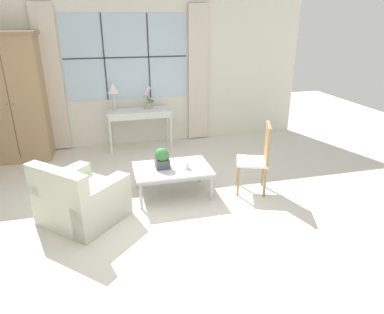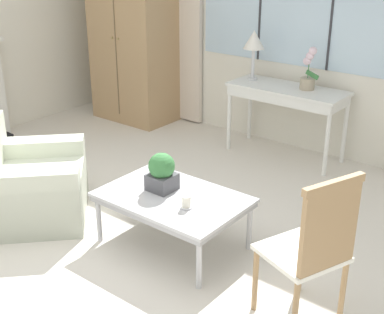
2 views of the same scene
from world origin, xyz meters
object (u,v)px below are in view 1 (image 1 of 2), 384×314
(side_chair_wooden, at_px, (259,154))
(potted_plant_small, at_px, (162,158))
(pillar_candle, at_px, (187,166))
(armoire, at_px, (14,98))
(table_lamp, at_px, (113,89))
(potted_orchid, at_px, (148,100))
(coffee_table, at_px, (172,170))
(console_table, at_px, (139,114))
(armchair_upholstered, at_px, (81,200))

(side_chair_wooden, height_order, potted_plant_small, side_chair_wooden)
(pillar_candle, bearing_deg, armoire, 139.98)
(potted_plant_small, bearing_deg, armoire, 137.63)
(table_lamp, distance_m, side_chair_wooden, 3.12)
(potted_orchid, relative_size, potted_plant_small, 1.47)
(table_lamp, xyz_separation_m, coffee_table, (0.68, -2.17, -0.80))
(console_table, relative_size, pillar_candle, 11.64)
(armoire, relative_size, potted_orchid, 5.05)
(coffee_table, xyz_separation_m, pillar_candle, (0.20, -0.09, 0.08))
(potted_orchid, xyz_separation_m, pillar_candle, (0.24, -2.29, -0.47))
(table_lamp, height_order, coffee_table, table_lamp)
(coffee_table, xyz_separation_m, potted_plant_small, (-0.13, 0.03, 0.19))
(potted_orchid, bearing_deg, side_chair_wooden, -61.78)
(armoire, xyz_separation_m, potted_orchid, (2.36, 0.11, -0.18))
(armoire, xyz_separation_m, console_table, (2.17, 0.05, -0.44))
(armchair_upholstered, distance_m, side_chair_wooden, 2.53)
(table_lamp, height_order, armchair_upholstered, table_lamp)
(armoire, xyz_separation_m, armchair_upholstered, (1.14, -2.49, -0.84))
(table_lamp, distance_m, armchair_upholstered, 2.78)
(console_table, xyz_separation_m, armchair_upholstered, (-1.03, -2.54, -0.40))
(potted_orchid, height_order, potted_plant_small, potted_orchid)
(console_table, bearing_deg, coffee_table, -83.92)
(armchair_upholstered, distance_m, coffee_table, 1.32)
(pillar_candle, bearing_deg, console_table, 100.90)
(potted_orchid, distance_m, armchair_upholstered, 2.95)
(potted_plant_small, relative_size, pillar_candle, 2.80)
(console_table, distance_m, table_lamp, 0.68)
(console_table, bearing_deg, table_lamp, 176.44)
(potted_plant_small, bearing_deg, table_lamp, 104.40)
(console_table, relative_size, table_lamp, 2.31)
(armchair_upholstered, bearing_deg, table_lamp, 77.46)
(potted_orchid, distance_m, pillar_candle, 2.35)
(side_chair_wooden, bearing_deg, armoire, 147.85)
(table_lamp, bearing_deg, armchair_upholstered, -102.54)
(armoire, distance_m, table_lamp, 1.71)
(potted_orchid, height_order, armchair_upholstered, potted_orchid)
(armoire, height_order, potted_orchid, armoire)
(table_lamp, relative_size, coffee_table, 0.50)
(armoire, distance_m, potted_plant_small, 3.11)
(armchair_upholstered, distance_m, pillar_candle, 1.50)
(potted_orchid, xyz_separation_m, potted_plant_small, (-0.10, -2.17, -0.36))
(table_lamp, height_order, side_chair_wooden, table_lamp)
(potted_plant_small, bearing_deg, console_table, 92.54)
(armchair_upholstered, distance_m, potted_plant_small, 1.24)
(armchair_upholstered, relative_size, potted_plant_small, 4.09)
(potted_orchid, bearing_deg, armchair_upholstered, -115.10)
(armoire, height_order, console_table, armoire)
(armoire, xyz_separation_m, table_lamp, (1.71, 0.08, 0.07))
(potted_orchid, xyz_separation_m, coffee_table, (0.04, -2.20, -0.55))
(console_table, bearing_deg, side_chair_wooden, -57.70)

